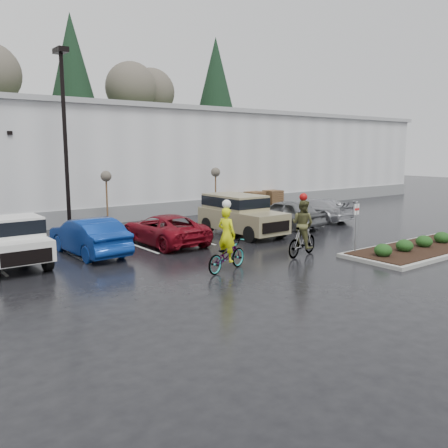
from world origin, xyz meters
TOP-DOWN VIEW (x-y plane):
  - ground at (0.00, 0.00)m, footprint 120.00×120.00m
  - warehouse at (0.00, 21.99)m, footprint 60.50×15.50m
  - wooded_ridge at (0.00, 45.00)m, footprint 80.00×25.00m
  - lamppost at (-4.00, 12.00)m, footprint 0.50×1.00m
  - sapling_mid at (-1.50, 13.00)m, footprint 0.60×0.60m
  - sapling_east at (6.00, 13.00)m, footprint 0.60×0.60m
  - pallet_stack_a at (8.50, 14.00)m, footprint 1.20×1.20m
  - pallet_stack_b at (10.20, 14.00)m, footprint 1.20×1.20m
  - pallet_stack_c at (12.00, 14.00)m, footprint 1.20×1.20m
  - curb_island at (7.00, -1.00)m, footprint 8.00×3.00m
  - mulch_bed at (7.00, -1.00)m, footprint 7.60×2.60m
  - shrub_a at (4.00, -1.00)m, footprint 0.70×0.70m
  - shrub_b at (5.50, -1.00)m, footprint 0.70×0.70m
  - shrub_c at (7.00, -1.00)m, footprint 0.70×0.70m
  - shrub_d at (8.50, -1.00)m, footprint 0.70×0.70m
  - fire_lane_sign at (3.80, 0.20)m, footprint 0.30×0.05m
  - pickup_white at (-8.01, 7.30)m, footprint 2.10×5.20m
  - car_blue at (-4.91, 7.09)m, footprint 1.92×4.84m
  - car_red at (-1.28, 7.13)m, footprint 2.44×5.11m
  - suv_tan at (3.12, 6.75)m, footprint 2.20×5.10m
  - car_grey at (6.57, 7.15)m, footprint 2.32×4.83m
  - car_far_silver at (9.88, 7.86)m, footprint 2.31×4.97m
  - cyclist_hivis at (-1.93, 1.50)m, footprint 2.27×1.34m
  - cyclist_olive at (2.01, 1.50)m, footprint 2.10×1.06m

SIDE VIEW (x-z plane):
  - ground at x=0.00m, z-range 0.00..0.00m
  - curb_island at x=7.00m, z-range 0.00..0.15m
  - mulch_bed at x=7.00m, z-range 0.15..0.19m
  - shrub_a at x=4.00m, z-range 0.15..0.67m
  - shrub_b at x=5.50m, z-range 0.15..0.67m
  - shrub_c at x=7.00m, z-range 0.15..0.67m
  - shrub_d at x=8.50m, z-range 0.15..0.67m
  - pallet_stack_a at x=8.50m, z-range 0.00..1.35m
  - pallet_stack_b at x=10.20m, z-range 0.00..1.35m
  - pallet_stack_c at x=12.00m, z-range 0.00..1.35m
  - car_far_silver at x=9.88m, z-range 0.00..1.41m
  - car_red at x=-1.28m, z-range 0.00..1.41m
  - car_blue at x=-4.91m, z-range 0.00..1.57m
  - car_grey at x=6.57m, z-range 0.00..1.59m
  - cyclist_hivis at x=-1.93m, z-range -0.51..2.10m
  - cyclist_olive at x=2.01m, z-range -0.37..2.25m
  - pickup_white at x=-8.01m, z-range 0.00..1.96m
  - suv_tan at x=3.12m, z-range 0.00..2.06m
  - fire_lane_sign at x=3.80m, z-range 0.31..2.51m
  - sapling_mid at x=-1.50m, z-range 1.13..4.33m
  - sapling_east at x=6.00m, z-range 1.13..4.33m
  - wooded_ridge at x=0.00m, z-range 0.00..6.00m
  - warehouse at x=0.00m, z-range 0.05..7.25m
  - lamppost at x=-4.00m, z-range 1.07..10.30m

